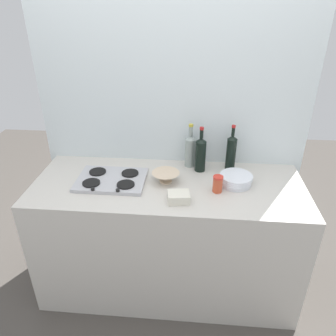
% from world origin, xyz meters
% --- Properties ---
extents(ground_plane, '(6.00, 6.00, 0.00)m').
position_xyz_m(ground_plane, '(0.00, 0.00, 0.00)').
color(ground_plane, '#47423D').
rests_on(ground_plane, ground).
extents(counter_block, '(1.80, 0.70, 0.90)m').
position_xyz_m(counter_block, '(0.00, 0.00, 0.45)').
color(counter_block, beige).
rests_on(counter_block, ground).
extents(backsplash_panel, '(1.90, 0.06, 2.16)m').
position_xyz_m(backsplash_panel, '(0.00, 0.38, 1.08)').
color(backsplash_panel, silver).
rests_on(backsplash_panel, ground).
extents(stovetop_hob, '(0.45, 0.33, 0.04)m').
position_xyz_m(stovetop_hob, '(-0.38, -0.00, 0.91)').
color(stovetop_hob, '#B2B2B7').
rests_on(stovetop_hob, counter_block).
extents(plate_stack, '(0.22, 0.22, 0.06)m').
position_xyz_m(plate_stack, '(0.44, 0.04, 0.93)').
color(plate_stack, white).
rests_on(plate_stack, counter_block).
extents(wine_bottle_leftmost, '(0.07, 0.07, 0.33)m').
position_xyz_m(wine_bottle_leftmost, '(0.42, 0.25, 1.03)').
color(wine_bottle_leftmost, black).
rests_on(wine_bottle_leftmost, counter_block).
extents(wine_bottle_mid_left, '(0.07, 0.07, 0.32)m').
position_xyz_m(wine_bottle_mid_left, '(0.13, 0.27, 1.03)').
color(wine_bottle_mid_left, gray).
rests_on(wine_bottle_mid_left, counter_block).
extents(wine_bottle_mid_right, '(0.07, 0.07, 0.33)m').
position_xyz_m(wine_bottle_mid_right, '(0.21, 0.21, 1.03)').
color(wine_bottle_mid_right, black).
rests_on(wine_bottle_mid_right, counter_block).
extents(mixing_bowl, '(0.19, 0.19, 0.07)m').
position_xyz_m(mixing_bowl, '(-0.02, 0.03, 0.94)').
color(mixing_bowl, beige).
rests_on(mixing_bowl, counter_block).
extents(butter_dish, '(0.14, 0.12, 0.06)m').
position_xyz_m(butter_dish, '(0.08, -0.19, 0.93)').
color(butter_dish, silver).
rests_on(butter_dish, counter_block).
extents(condiment_jar_front, '(0.06, 0.06, 0.11)m').
position_xyz_m(condiment_jar_front, '(0.32, -0.06, 0.96)').
color(condiment_jar_front, '#C64C2D').
rests_on(condiment_jar_front, counter_block).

